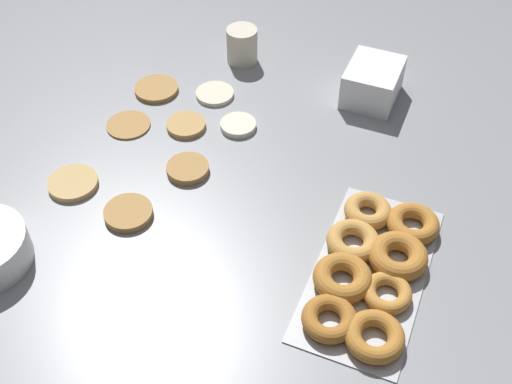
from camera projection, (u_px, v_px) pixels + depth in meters
The scene contains 12 objects.
ground_plane at pixel (214, 165), 1.36m from camera, with size 3.00×3.00×0.00m, color gray.
pancake_0 at pixel (128, 124), 1.44m from camera, with size 0.10×0.10×0.01m, color #B27F42.
pancake_1 at pixel (128, 213), 1.25m from camera, with size 0.10×0.10×0.01m, color #B27F42.
pancake_2 at pixel (215, 94), 1.52m from camera, with size 0.09×0.09×0.01m, color beige.
pancake_3 at pixel (188, 169), 1.34m from camera, with size 0.09×0.09×0.02m, color #B27F42.
pancake_4 at pixel (73, 183), 1.31m from camera, with size 0.10×0.10×0.01m, color tan.
pancake_5 at pixel (186, 125), 1.44m from camera, with size 0.09×0.09×0.01m, color tan.
pancake_6 at pixel (156, 89), 1.53m from camera, with size 0.10×0.10×0.01m, color #B27F42.
pancake_7 at pixel (238, 125), 1.44m from camera, with size 0.08×0.08×0.01m, color silver.
donut_tray at pixel (372, 267), 1.15m from camera, with size 0.39×0.19×0.04m.
container_stack at pixel (373, 82), 1.48m from camera, with size 0.14×0.12×0.09m.
paper_cup at pixel (242, 45), 1.59m from camera, with size 0.08×0.08×0.09m.
Camera 1 is at (-0.87, -0.46, 0.94)m, focal length 45.00 mm.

